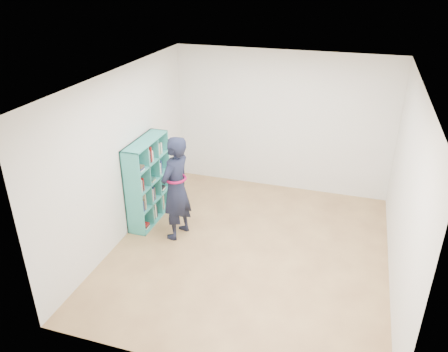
% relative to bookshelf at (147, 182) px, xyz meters
% --- Properties ---
extents(floor, '(4.50, 4.50, 0.00)m').
position_rel_bookshelf_xyz_m(floor, '(1.86, -0.40, -0.68)').
color(floor, brown).
rests_on(floor, ground).
extents(ceiling, '(4.50, 4.50, 0.00)m').
position_rel_bookshelf_xyz_m(ceiling, '(1.86, -0.40, 1.92)').
color(ceiling, white).
rests_on(ceiling, wall_back).
extents(wall_left, '(0.02, 4.50, 2.60)m').
position_rel_bookshelf_xyz_m(wall_left, '(-0.14, -0.40, 0.62)').
color(wall_left, silver).
rests_on(wall_left, floor).
extents(wall_right, '(0.02, 4.50, 2.60)m').
position_rel_bookshelf_xyz_m(wall_right, '(3.86, -0.40, 0.62)').
color(wall_right, silver).
rests_on(wall_right, floor).
extents(wall_back, '(4.00, 0.02, 2.60)m').
position_rel_bookshelf_xyz_m(wall_back, '(1.86, 1.85, 0.62)').
color(wall_back, silver).
rests_on(wall_back, floor).
extents(wall_front, '(4.00, 0.02, 2.60)m').
position_rel_bookshelf_xyz_m(wall_front, '(1.86, -2.65, 0.62)').
color(wall_front, silver).
rests_on(wall_front, floor).
extents(bookshelf, '(0.31, 1.07, 1.42)m').
position_rel_bookshelf_xyz_m(bookshelf, '(0.00, 0.00, 0.00)').
color(bookshelf, teal).
rests_on(bookshelf, floor).
extents(person, '(0.52, 0.68, 1.67)m').
position_rel_bookshelf_xyz_m(person, '(0.66, -0.32, 0.15)').
color(person, black).
rests_on(person, floor).
extents(smartphone, '(0.01, 0.09, 0.12)m').
position_rel_bookshelf_xyz_m(smartphone, '(0.54, -0.20, 0.26)').
color(smartphone, silver).
rests_on(smartphone, person).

